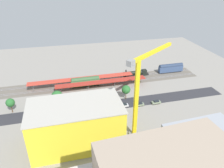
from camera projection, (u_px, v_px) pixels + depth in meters
ground_plane at (104, 102)px, 110.39m from camera, size 206.01×206.01×0.00m
rail_bed at (96, 82)px, 129.99m from camera, size 128.95×16.35×0.01m
street_asphalt at (105, 106)px, 107.08m from camera, size 128.87×10.79×0.01m
track_rails at (96, 82)px, 129.91m from camera, size 128.75×9.91×0.12m
platform_canopy_near at (101, 82)px, 121.39m from camera, size 51.62×5.10×4.41m
platform_canopy_far at (82, 79)px, 125.04m from camera, size 61.01×5.39×4.35m
locomotive at (136, 73)px, 137.46m from camera, size 16.74×2.74×4.83m
passenger_coach at (171, 68)px, 141.63m from camera, size 16.67×3.08×6.02m
freight_coach_far at (85, 81)px, 124.40m from camera, size 16.63×3.16×5.73m
parked_car_0 at (156, 102)px, 108.62m from camera, size 4.74×1.96×1.71m
parked_car_1 at (139, 104)px, 106.82m from camera, size 4.50×1.86×1.81m
parked_car_2 at (124, 105)px, 106.08m from camera, size 4.13×2.06×1.69m
parked_car_3 at (110, 108)px, 104.07m from camera, size 4.04×1.81×1.85m
construction_building at (76, 125)px, 80.54m from camera, size 33.85×18.76×16.70m
construction_roof_slab at (75, 106)px, 76.59m from camera, size 34.45×19.37×0.40m
tower_crane at (140, 89)px, 79.43m from camera, size 23.77×18.15×34.33m
box_truck_0 at (91, 114)px, 98.30m from camera, size 8.30×3.12×3.19m
box_truck_1 at (49, 122)px, 93.19m from camera, size 10.01×2.57×3.27m
street_tree_0 at (126, 90)px, 110.46m from camera, size 4.53×4.53×7.85m
street_tree_1 at (57, 96)px, 104.67m from camera, size 5.75×5.75×8.28m
street_tree_2 at (10, 103)px, 99.71m from camera, size 4.08×4.08×7.43m
traffic_light at (89, 106)px, 98.99m from camera, size 0.50×0.36×7.00m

